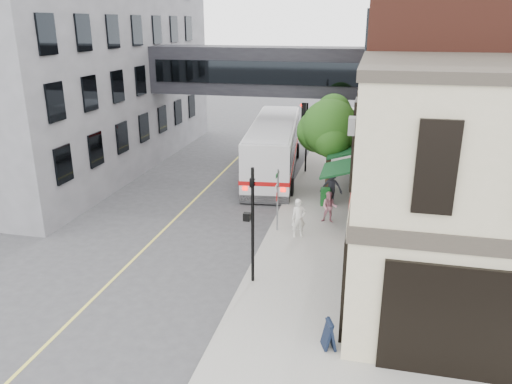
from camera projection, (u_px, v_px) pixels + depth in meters
The scene contains 16 objects.
ground at pixel (228, 310), 17.38m from camera, with size 120.00×120.00×0.00m, color #38383A.
sidewalk_main at pixel (325, 188), 29.83m from camera, with size 4.00×60.00×0.15m, color gray.
brick_building at pixel (481, 71), 26.80m from camera, with size 13.76×18.00×14.00m.
opposite_building at pixel (49, 61), 33.46m from camera, with size 14.00×24.00×14.00m, color slate.
skyway_bridge at pixel (259, 70), 32.49m from camera, with size 14.00×3.18×3.00m.
traffic_signal_near at pixel (252, 211), 18.17m from camera, with size 0.44×0.22×4.60m.
traffic_signal_far at pixel (305, 124), 31.90m from camera, with size 0.53×0.28×4.50m.
street_sign_pole at pixel (277, 195), 23.11m from camera, with size 0.08×0.75×3.00m.
street_tree at pixel (330, 128), 27.82m from camera, with size 3.80×3.20×5.60m.
lane_marking at pixel (192, 203), 27.65m from camera, with size 0.12×40.00×0.01m, color #D8CC4C.
bus at pixel (274, 145), 32.44m from camera, with size 4.14×12.76×3.37m.
pedestrian_a at pixel (299, 218), 22.68m from camera, with size 0.66×0.43×1.80m, color white.
pedestrian_b at pixel (329, 207), 24.38m from camera, with size 0.76×0.59×1.57m, color pink.
pedestrian_c at pixel (331, 187), 26.84m from camera, with size 1.21×0.70×1.88m, color black.
newspaper_box at pixel (325, 197), 26.72m from camera, with size 0.48×0.43×0.96m, color #14591E.
sandwich_board at pixel (329, 334), 15.03m from camera, with size 0.33×0.51×0.91m, color black.
Camera 1 is at (4.34, -14.48, 9.56)m, focal length 35.00 mm.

